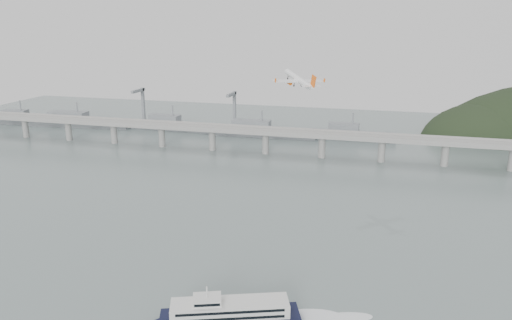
# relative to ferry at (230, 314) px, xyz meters

# --- Properties ---
(ground) EXTENTS (900.00, 900.00, 0.00)m
(ground) POSITION_rel_ferry_xyz_m (-18.52, 53.69, -4.60)
(ground) COLOR slate
(ground) RESTS_ON ground
(bridge) EXTENTS (800.00, 22.00, 23.90)m
(bridge) POSITION_rel_ferry_xyz_m (-19.68, 253.69, 13.04)
(bridge) COLOR gray
(bridge) RESTS_ON ground
(distant_fleet) EXTENTS (453.00, 60.90, 40.00)m
(distant_fleet) POSITION_rel_ferry_xyz_m (-173.88, 318.77, 1.62)
(distant_fleet) COLOR slate
(distant_fleet) RESTS_ON ground
(ferry) EXTENTS (86.42, 39.20, 16.98)m
(ferry) POSITION_rel_ferry_xyz_m (0.00, 0.00, 0.00)
(ferry) COLOR black
(ferry) RESTS_ON ground
(airliner) EXTENTS (31.12, 33.33, 12.26)m
(airliner) POSITION_rel_ferry_xyz_m (-1.82, 151.09, 73.88)
(airliner) COLOR white
(airliner) RESTS_ON ground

